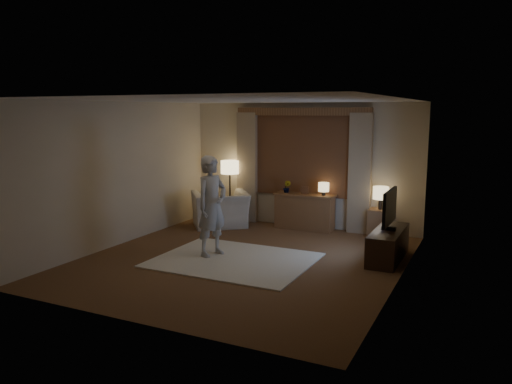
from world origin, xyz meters
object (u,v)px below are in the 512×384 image
Objects in this scene: side_table at (380,223)px; tv_stand at (388,245)px; armchair at (220,209)px; sideboard at (305,212)px; person at (212,206)px.

side_table reaches higher than tv_stand.
armchair is 3.78m from tv_stand.
side_table is (1.56, -0.05, -0.07)m from sideboard.
tv_stand is (3.68, -0.88, -0.12)m from armchair.
sideboard is at bearing 159.76° from armchair.
side_table is at bearing 150.21° from armchair.
armchair reaches higher than side_table.
side_table is at bearing -26.69° from person.
armchair is at bearing 42.31° from person.
sideboard is 1.78m from armchair.
side_table is (3.25, 0.52, -0.09)m from armchair.
sideboard is 2.46m from tv_stand.
person is (-0.73, -2.52, 0.51)m from sideboard.
armchair reaches higher than tv_stand.
armchair is 2.03× the size of side_table.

